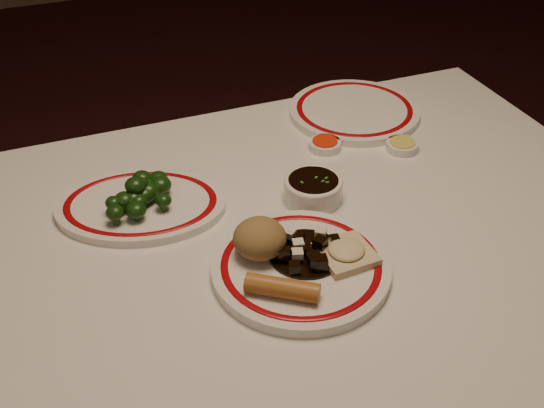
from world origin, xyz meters
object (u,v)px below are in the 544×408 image
Objects in this scene: rice_mound at (260,238)px; soy_bowl at (313,190)px; main_plate at (301,268)px; broccoli_pile at (141,192)px; spring_roll at (282,288)px; stirfry_heap at (305,252)px; broccoli_plate at (141,205)px; fried_wonton at (346,253)px; dining_table at (306,272)px.

soy_bowl is at bearing 40.13° from rice_mound.
broccoli_pile is at bearing 127.16° from main_plate.
spring_roll is 0.27m from soy_bowl.
stirfry_heap is 0.34× the size of broccoli_plate.
rice_mound is at bearing 154.05° from fried_wonton.
stirfry_heap is 0.31m from broccoli_pile.
broccoli_plate is 2.79× the size of broccoli_pile.
broccoli_plate is (-0.19, 0.25, -0.00)m from main_plate.
fried_wonton reaches higher than main_plate.
soy_bowl is at bearing 1.19° from spring_roll.
main_plate is at bearing -132.90° from stirfry_heap.
broccoli_pile is at bearing -51.20° from broccoli_plate.
spring_roll is 0.91× the size of stirfry_heap.
dining_table is 3.33× the size of main_plate.
rice_mound is at bearing -139.87° from soy_bowl.
rice_mound is 0.19m from soy_bowl.
broccoli_plate is (-0.14, 0.21, -0.04)m from rice_mound.
dining_table is 0.16m from fried_wonton.
spring_roll is at bearing -65.63° from broccoli_plate.
rice_mound reaches higher than spring_roll.
soy_bowl reaches higher than dining_table.
spring_roll is 0.34m from broccoli_plate.
dining_table is at bearing -1.03° from spring_roll.
fried_wonton is at bearing -25.95° from rice_mound.
soy_bowl is (0.15, 0.12, -0.03)m from rice_mound.
main_plate is at bearing -52.81° from broccoli_plate.
main_plate is 0.32m from broccoli_plate.
spring_roll is at bearing -91.98° from rice_mound.
fried_wonton is at bearing -45.20° from broccoli_pile.
rice_mound is at bearing 136.74° from main_plate.
fried_wonton is at bearing -9.49° from main_plate.
stirfry_heap is (0.01, 0.01, 0.02)m from main_plate.
broccoli_pile is at bearing 130.57° from stirfry_heap.
broccoli_plate is (-0.20, 0.24, -0.02)m from stirfry_heap.
rice_mound is 0.25m from broccoli_pile.
soy_bowl is (0.03, 0.18, -0.01)m from fried_wonton.
stirfry_heap is 0.96× the size of broccoli_pile.
soy_bowl reaches higher than broccoli_plate.
dining_table is at bearing 24.03° from rice_mound.
soy_bowl is at bearing 81.54° from fried_wonton.
fried_wonton is 0.37m from broccoli_pile.
fried_wonton is 0.84× the size of soy_bowl.
broccoli_plate is (-0.26, 0.26, -0.02)m from fried_wonton.
soy_bowl is at bearing -15.90° from broccoli_plate.
rice_mound is at bearing -155.97° from dining_table.
soy_bowl is (0.04, 0.08, 0.11)m from dining_table.
stirfry_heap is at bearing -27.80° from rice_mound.
fried_wonton is at bearing -45.26° from broccoli_plate.
spring_roll is at bearing -126.09° from dining_table.
spring_roll reaches higher than dining_table.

